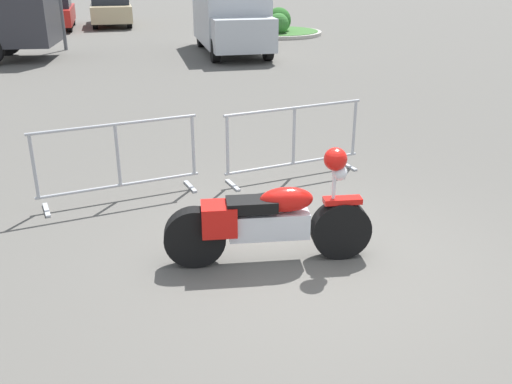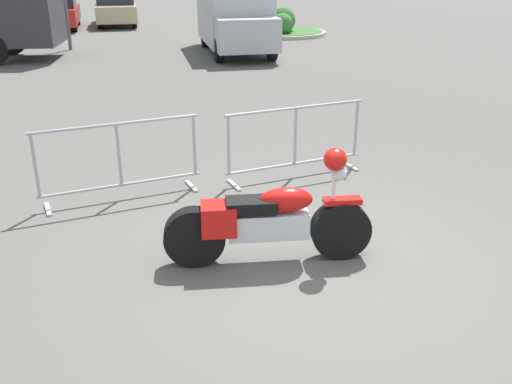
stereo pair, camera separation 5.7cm
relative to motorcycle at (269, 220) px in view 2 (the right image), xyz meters
The scene contains 9 objects.
ground_plane 0.69m from the motorcycle, 22.32° to the right, with size 120.00×120.00×0.00m, color #54514C.
motorcycle is the anchor object (origin of this frame).
crowd_barrier_near 2.60m from the motorcycle, 119.30° to the left, with size 2.20×0.60×1.07m.
crowd_barrier_far 2.60m from the motorcycle, 60.69° to the left, with size 2.20×0.60×1.07m.
delivery_van 14.48m from the motorcycle, 73.90° to the left, with size 2.58×5.21×2.31m.
parked_car_red 23.04m from the motorcycle, 93.60° to the left, with size 2.17×4.39×1.44m.
parked_car_tan 23.62m from the motorcycle, 87.14° to the left, with size 2.26×4.58×1.50m.
pedestrian 16.15m from the motorcycle, 69.68° to the left, with size 0.34×0.34×1.69m.
planter_island 19.09m from the motorcycle, 67.60° to the left, with size 3.59×3.59×1.10m.
Camera 2 is at (-2.41, -4.92, 3.08)m, focal length 40.00 mm.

